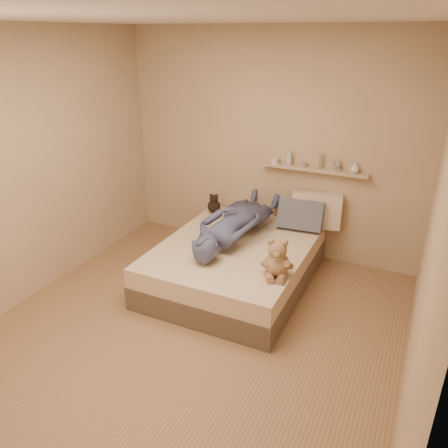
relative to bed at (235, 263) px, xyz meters
The scene contains 10 objects.
room 1.42m from the bed, 90.00° to the right, with size 3.80×3.80×3.80m.
bed is the anchor object (origin of this frame).
game_console 0.63m from the bed, 97.26° to the right, with size 0.18×0.13×0.06m.
teddy_bear 0.83m from the bed, 35.40° to the right, with size 0.31×0.31×0.39m.
dark_plush 0.99m from the bed, 130.65° to the left, with size 0.16×0.16×0.25m.
pillow_cream 1.13m from the bed, 52.54° to the left, with size 0.55×0.16×0.40m, color beige.
pillow_grey 0.94m from the bed, 54.36° to the left, with size 0.50×0.14×0.34m, color slate.
person 0.46m from the bed, 114.18° to the left, with size 0.58×1.58×0.38m, color #474E6F.
wall_shelf 1.38m from the bed, 58.82° to the left, with size 1.20×0.12×0.03m, color tan.
shelf_bottles 1.45m from the bed, 56.85° to the left, with size 1.02×0.13×0.18m.
Camera 1 is at (1.67, -2.85, 2.51)m, focal length 35.00 mm.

